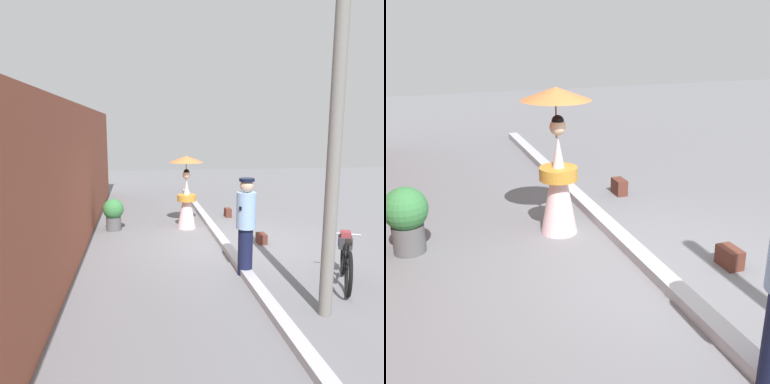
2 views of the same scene
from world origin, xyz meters
The scene contains 6 objects.
ground_plane centered at (0.00, 0.00, 0.00)m, with size 30.00×30.00×0.00m, color slate.
sidewalk_curb centered at (0.00, 0.00, 0.06)m, with size 14.00×0.20×0.12m, color #B2B2B7.
person_with_parasol centered at (1.43, 0.63, 0.98)m, with size 0.87×0.87×1.87m.
potted_plant_by_door centered at (1.45, 2.49, 0.46)m, with size 0.54×0.52×0.81m.
backpack_on_pavement centered at (2.49, -0.73, 0.13)m, with size 0.29×0.17×0.25m.
backpack_spare centered at (-0.16, -0.89, 0.12)m, with size 0.31×0.19×0.23m.
Camera 2 is at (-4.29, 2.41, 2.63)m, focal length 46.23 mm.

